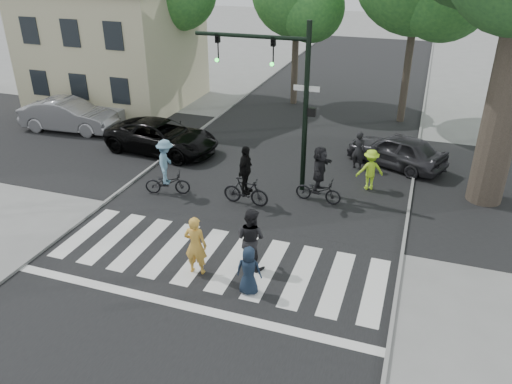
% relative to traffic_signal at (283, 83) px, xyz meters
% --- Properties ---
extents(ground, '(120.00, 120.00, 0.00)m').
position_rel_traffic_signal_xyz_m(ground, '(-0.35, -6.20, -3.90)').
color(ground, gray).
rests_on(ground, ground).
extents(road_stem, '(10.00, 70.00, 0.01)m').
position_rel_traffic_signal_xyz_m(road_stem, '(-0.35, -1.20, -3.90)').
color(road_stem, black).
rests_on(road_stem, ground).
extents(road_cross, '(70.00, 10.00, 0.01)m').
position_rel_traffic_signal_xyz_m(road_cross, '(-0.35, 1.80, -3.89)').
color(road_cross, black).
rests_on(road_cross, ground).
extents(curb_left, '(0.10, 70.00, 0.10)m').
position_rel_traffic_signal_xyz_m(curb_left, '(-5.40, -1.20, -3.85)').
color(curb_left, gray).
rests_on(curb_left, ground).
extents(curb_right, '(0.10, 70.00, 0.10)m').
position_rel_traffic_signal_xyz_m(curb_right, '(4.70, -1.20, -3.85)').
color(curb_right, gray).
rests_on(curb_right, ground).
extents(crosswalk, '(10.00, 3.85, 0.01)m').
position_rel_traffic_signal_xyz_m(crosswalk, '(-0.35, -5.54, -3.89)').
color(crosswalk, silver).
rests_on(crosswalk, ground).
extents(traffic_signal, '(4.45, 0.29, 6.00)m').
position_rel_traffic_signal_xyz_m(traffic_signal, '(0.00, 0.00, 0.00)').
color(traffic_signal, black).
rests_on(traffic_signal, ground).
extents(house, '(8.40, 8.10, 8.82)m').
position_rel_traffic_signal_xyz_m(house, '(-11.85, 7.78, -0.10)').
color(house, beige).
rests_on(house, ground).
extents(pedestrian_woman, '(0.66, 0.46, 1.75)m').
position_rel_traffic_signal_xyz_m(pedestrian_woman, '(-0.63, -5.97, -3.03)').
color(pedestrian_woman, gold).
rests_on(pedestrian_woman, ground).
extents(pedestrian_child, '(0.71, 0.50, 1.36)m').
position_rel_traffic_signal_xyz_m(pedestrian_child, '(1.03, -6.34, -3.22)').
color(pedestrian_child, '#182537').
rests_on(pedestrian_child, ground).
extents(pedestrian_adult, '(1.03, 0.89, 1.82)m').
position_rel_traffic_signal_xyz_m(pedestrian_adult, '(0.68, -5.21, -2.99)').
color(pedestrian_adult, black).
rests_on(pedestrian_adult, ground).
extents(cyclist_left, '(1.72, 1.19, 2.07)m').
position_rel_traffic_signal_xyz_m(cyclist_left, '(-3.68, -1.90, -3.00)').
color(cyclist_left, black).
rests_on(cyclist_left, ground).
extents(cyclist_mid, '(1.66, 1.01, 2.15)m').
position_rel_traffic_signal_xyz_m(cyclist_mid, '(-0.73, -1.75, -3.02)').
color(cyclist_mid, black).
rests_on(cyclist_mid, ground).
extents(cyclist_right, '(1.67, 1.55, 2.07)m').
position_rel_traffic_signal_xyz_m(cyclist_right, '(1.61, -0.74, -2.98)').
color(cyclist_right, black).
rests_on(cyclist_right, ground).
extents(car_suv, '(5.18, 2.79, 1.38)m').
position_rel_traffic_signal_xyz_m(car_suv, '(-5.81, 1.65, -3.21)').
color(car_suv, black).
rests_on(car_suv, ground).
extents(car_silver, '(4.76, 1.99, 1.53)m').
position_rel_traffic_signal_xyz_m(car_silver, '(-11.39, 2.64, -3.14)').
color(car_silver, '#959498').
rests_on(car_silver, ground).
extents(car_grey, '(4.32, 3.07, 1.36)m').
position_rel_traffic_signal_xyz_m(car_grey, '(3.88, 3.38, -3.22)').
color(car_grey, '#2E2D31').
rests_on(car_grey, ground).
extents(bystander_hivis, '(1.14, 0.93, 1.54)m').
position_rel_traffic_signal_xyz_m(bystander_hivis, '(3.16, 0.88, -3.13)').
color(bystander_hivis, '#B6F427').
rests_on(bystander_hivis, ground).
extents(bystander_dark, '(0.66, 0.54, 1.58)m').
position_rel_traffic_signal_xyz_m(bystander_dark, '(2.48, 2.58, -3.11)').
color(bystander_dark, black).
rests_on(bystander_dark, ground).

